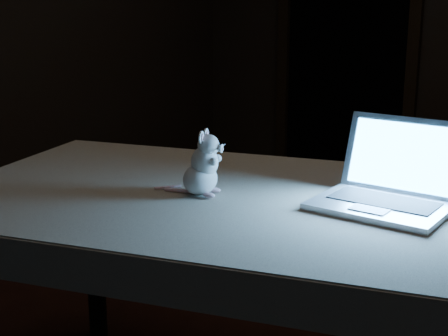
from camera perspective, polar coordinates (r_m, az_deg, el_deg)
The scene contains 5 objects.
doorway at distance 4.75m, azimuth 10.80°, elevation 12.31°, with size 1.06×0.36×2.13m, color black, non-canonical shape.
table at distance 1.93m, azimuth -1.57°, elevation -12.42°, with size 1.32×0.85×0.70m, color black, non-canonical shape.
tablecloth at distance 1.77m, azimuth 0.84°, elevation -4.04°, with size 1.42×0.95×0.10m, color #C1B5A0, non-canonical shape.
laptop at distance 1.65m, azimuth 13.71°, elevation 0.04°, with size 0.33×0.29×0.22m, color silver, non-canonical shape.
plush_mouse at distance 1.74m, azimuth -2.12°, elevation 0.46°, with size 0.13×0.13×0.18m, color silver, non-canonical shape.
Camera 1 is at (0.74, -1.87, 1.22)m, focal length 52.00 mm.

